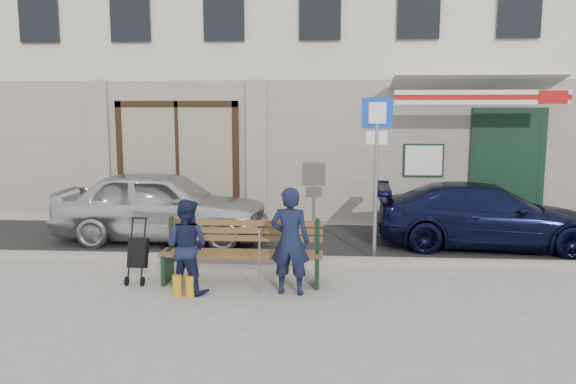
# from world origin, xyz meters

# --- Properties ---
(ground) EXTENTS (80.00, 80.00, 0.00)m
(ground) POSITION_xyz_m (0.00, 0.00, 0.00)
(ground) COLOR #9E9991
(ground) RESTS_ON ground
(asphalt_lane) EXTENTS (60.00, 3.20, 0.01)m
(asphalt_lane) POSITION_xyz_m (0.00, 3.10, 0.01)
(asphalt_lane) COLOR #282828
(asphalt_lane) RESTS_ON ground
(curb) EXTENTS (60.00, 0.18, 0.12)m
(curb) POSITION_xyz_m (0.00, 1.50, 0.06)
(curb) COLOR #9E9384
(curb) RESTS_ON ground
(building) EXTENTS (20.00, 8.27, 10.00)m
(building) POSITION_xyz_m (0.01, 8.45, 4.97)
(building) COLOR beige
(building) RESTS_ON ground
(car_silver) EXTENTS (4.17, 1.74, 1.41)m
(car_silver) POSITION_xyz_m (-3.01, 2.97, 0.70)
(car_silver) COLOR silver
(car_silver) RESTS_ON ground
(car_navy) EXTENTS (4.22, 1.94, 1.20)m
(car_navy) POSITION_xyz_m (3.17, 2.92, 0.60)
(car_navy) COLOR black
(car_navy) RESTS_ON ground
(parking_sign) EXTENTS (0.51, 0.08, 2.76)m
(parking_sign) POSITION_xyz_m (1.01, 1.83, 1.86)
(parking_sign) COLOR gray
(parking_sign) RESTS_ON ground
(bench) EXTENTS (2.40, 1.17, 0.98)m
(bench) POSITION_xyz_m (-1.11, 0.40, 0.46)
(bench) COLOR brown
(bench) RESTS_ON ground
(man) EXTENTS (0.59, 0.43, 1.52)m
(man) POSITION_xyz_m (-0.31, -0.04, 0.76)
(man) COLOR #121832
(man) RESTS_ON ground
(woman) EXTENTS (0.76, 0.66, 1.34)m
(woman) POSITION_xyz_m (-1.76, -0.09, 0.67)
(woman) COLOR #151B3B
(woman) RESTS_ON ground
(stroller) EXTENTS (0.29, 0.41, 0.96)m
(stroller) POSITION_xyz_m (-2.61, 0.33, 0.43)
(stroller) COLOR black
(stroller) RESTS_ON ground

